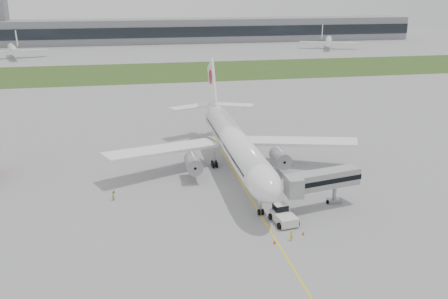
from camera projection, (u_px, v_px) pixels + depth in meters
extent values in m
plane|color=gray|center=(239.00, 179.00, 89.12)|extent=(600.00, 600.00, 0.00)
cube|color=#304B1C|center=(174.00, 72.00, 201.03)|extent=(600.00, 50.00, 0.02)
cube|color=gray|center=(156.00, 31.00, 301.44)|extent=(320.00, 22.00, 14.00)
cube|color=black|center=(157.00, 33.00, 291.18)|extent=(320.00, 0.60, 6.00)
cylinder|color=white|center=(234.00, 142.00, 91.10)|extent=(5.00, 38.00, 5.00)
ellipsoid|color=white|center=(262.00, 181.00, 72.92)|extent=(5.00, 11.00, 5.00)
cube|color=black|center=(264.00, 178.00, 71.70)|extent=(3.20, 1.54, 1.14)
cone|color=white|center=(214.00, 110.00, 111.37)|extent=(5.00, 10.53, 6.16)
cube|color=white|center=(163.00, 150.00, 90.98)|extent=(22.13, 13.52, 1.70)
cube|color=white|center=(298.00, 142.00, 95.70)|extent=(22.13, 13.52, 1.70)
cylinder|color=#96959A|center=(193.00, 163.00, 88.13)|extent=(2.70, 5.20, 2.70)
cylinder|color=#96959A|center=(280.00, 158.00, 91.03)|extent=(2.70, 5.20, 2.70)
cube|color=white|center=(212.00, 86.00, 111.18)|extent=(0.45, 10.90, 12.76)
cylinder|color=#AD0922|center=(212.00, 77.00, 111.49)|extent=(0.60, 3.20, 3.20)
cube|color=white|center=(190.00, 107.00, 112.67)|extent=(9.54, 6.34, 0.35)
cube|color=white|center=(233.00, 105.00, 114.49)|extent=(9.54, 6.34, 0.35)
cylinder|color=gray|center=(261.00, 205.00, 74.64)|extent=(0.24, 0.24, 3.10)
cylinder|color=black|center=(215.00, 164.00, 94.89)|extent=(1.40, 1.10, 1.10)
cylinder|color=black|center=(247.00, 162.00, 96.06)|extent=(1.40, 1.10, 1.10)
cube|color=silver|center=(284.00, 218.00, 72.34)|extent=(3.21, 5.00, 1.25)
cube|color=silver|center=(280.00, 207.00, 73.14)|extent=(2.08, 1.90, 1.04)
cube|color=black|center=(280.00, 207.00, 73.12)|extent=(2.14, 1.96, 0.89)
cylinder|color=black|center=(270.00, 217.00, 73.43)|extent=(0.49, 0.98, 0.94)
cylinder|color=black|center=(288.00, 214.00, 74.29)|extent=(0.49, 0.98, 0.94)
cylinder|color=black|center=(279.00, 226.00, 70.61)|extent=(0.49, 0.98, 0.94)
cylinder|color=black|center=(297.00, 223.00, 71.47)|extent=(0.49, 0.98, 0.94)
cube|color=#9B9A9D|center=(323.00, 179.00, 76.62)|extent=(12.47, 5.07, 2.61)
cube|color=black|center=(323.00, 179.00, 76.62)|extent=(12.66, 5.19, 0.78)
cube|color=#9B9A9D|center=(294.00, 187.00, 73.76)|extent=(2.26, 2.96, 2.96)
cylinder|color=gray|center=(334.00, 193.00, 78.86)|extent=(0.61, 0.61, 3.31)
cube|color=gray|center=(334.00, 201.00, 79.28)|extent=(2.30, 1.62, 0.61)
cylinder|color=black|center=(328.00, 202.00, 78.87)|extent=(0.38, 0.65, 0.61)
cylinder|color=black|center=(340.00, 200.00, 79.70)|extent=(0.38, 0.65, 0.61)
cone|color=#DC480B|center=(275.00, 242.00, 66.60)|extent=(0.42, 0.42, 0.58)
cone|color=#DC480B|center=(303.00, 233.00, 68.98)|extent=(0.40, 0.40, 0.55)
imported|color=#C5E526|center=(291.00, 235.00, 67.37)|extent=(0.65, 0.54, 1.51)
imported|color=#CDDE25|center=(114.00, 195.00, 80.17)|extent=(0.85, 0.97, 1.67)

